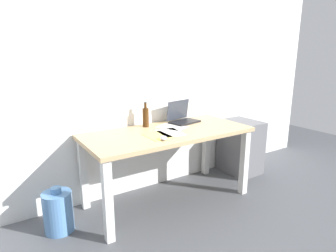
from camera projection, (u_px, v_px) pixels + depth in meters
name	position (u px, v px, depth m)	size (l,w,h in m)	color
ground_plane	(168.00, 199.00, 3.05)	(8.00, 8.00, 0.00)	#515459
back_wall	(146.00, 73.00, 3.09)	(5.20, 0.08, 2.60)	white
desk	(168.00, 141.00, 2.89)	(1.68, 0.76, 0.76)	tan
laptop_right	(182.00, 117.00, 3.21)	(0.37, 0.29, 0.24)	black
beer_bottle	(146.00, 117.00, 3.00)	(0.07, 0.07, 0.26)	#47280F
computer_mouse	(164.00, 138.00, 2.57)	(0.06, 0.10, 0.03)	silver
paper_yellow_folder	(158.00, 136.00, 2.69)	(0.21, 0.30, 0.00)	#F4E06B
paper_sheet_center	(170.00, 132.00, 2.80)	(0.21, 0.30, 0.00)	white
paper_sheet_near_back	(172.00, 127.00, 3.01)	(0.21, 0.30, 0.00)	white
water_cooler_jug	(58.00, 212.00, 2.48)	(0.25, 0.25, 0.41)	#598CC6
filing_cabinet	(240.00, 147.00, 3.71)	(0.40, 0.48, 0.67)	slate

